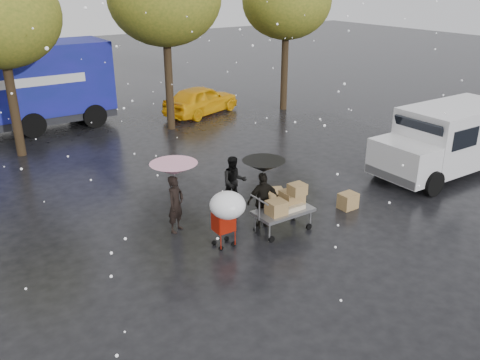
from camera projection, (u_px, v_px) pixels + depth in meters
ground at (264, 241)px, 12.45m from camera, size 90.00×90.00×0.00m
person_pink at (176, 204)px, 12.68m from camera, size 0.65×0.58×1.49m
person_middle at (234, 182)px, 14.03m from camera, size 0.86×0.77×1.47m
person_black at (263, 200)px, 12.88m from camera, size 0.93×0.51×1.50m
umbrella_pink at (174, 169)px, 12.32m from camera, size 1.17×1.17×1.84m
umbrella_black at (264, 166)px, 12.53m from camera, size 1.08×1.08×1.83m
vendor_cart at (286, 204)px, 12.72m from camera, size 1.52×0.80×1.27m
shopping_cart at (227, 208)px, 11.72m from camera, size 0.84×0.84×1.46m
white_van at (447, 139)px, 16.25m from camera, size 4.91×2.18×2.20m
blue_truck at (13, 89)px, 20.38m from camera, size 8.30×2.60×3.50m
box_ground_near at (348, 201)px, 14.11m from camera, size 0.50×0.41×0.44m
box_ground_far at (275, 195)px, 14.60m from camera, size 0.58×0.53×0.37m
yellow_taxi at (201, 100)px, 23.39m from camera, size 4.24×2.80×1.34m
tree_row at (89, 6)px, 17.99m from camera, size 21.60×4.40×7.12m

